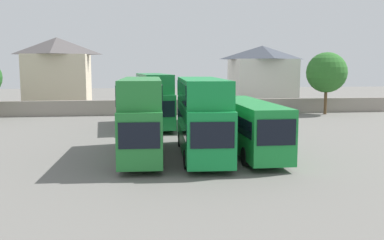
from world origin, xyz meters
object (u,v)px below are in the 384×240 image
at_px(bus_2, 202,113).
at_px(tree_behind_wall, 327,73).
at_px(bus_1, 142,113).
at_px(bus_4, 154,97).
at_px(house_terrace_left, 58,73).
at_px(house_terrace_centre, 262,76).
at_px(bus_5, 201,105).
at_px(bus_3, 249,124).

distance_m(bus_2, tree_behind_wall, 28.61).
distance_m(bus_1, bus_4, 13.67).
bearing_deg(bus_1, bus_4, 176.62).
distance_m(house_terrace_left, house_terrace_centre, 27.61).
xyz_separation_m(bus_2, bus_5, (2.04, 13.77, -0.81)).
xyz_separation_m(house_terrace_left, tree_behind_wall, (32.83, -9.02, 0.19)).
bearing_deg(tree_behind_wall, bus_4, -159.17).
height_order(bus_2, bus_3, bus_2).
relative_size(bus_4, bus_5, 1.08).
xyz_separation_m(bus_1, bus_4, (1.28, 13.61, 0.03)).
bearing_deg(bus_3, bus_4, -156.64).
height_order(bus_5, tree_behind_wall, tree_behind_wall).
xyz_separation_m(bus_2, house_terrace_left, (-14.38, 30.78, 2.04)).
relative_size(bus_2, tree_behind_wall, 1.47).
xyz_separation_m(bus_1, house_terrace_centre, (17.03, 30.74, 1.57)).
height_order(bus_3, bus_5, bus_5).
relative_size(bus_2, bus_4, 1.01).
xyz_separation_m(bus_1, bus_2, (3.80, -0.16, -0.01)).
xyz_separation_m(bus_1, house_terrace_left, (-10.58, 30.61, 2.03)).
xyz_separation_m(bus_1, tree_behind_wall, (22.25, 21.59, 2.22)).
height_order(bus_5, house_terrace_centre, house_terrace_centre).
relative_size(bus_3, house_terrace_centre, 1.31).
height_order(house_terrace_left, house_terrace_centre, house_terrace_left).
relative_size(bus_1, bus_4, 0.96).
relative_size(bus_1, bus_2, 0.95).
relative_size(bus_4, house_terrace_centre, 1.26).
relative_size(bus_3, tree_behind_wall, 1.52).
relative_size(bus_1, bus_5, 1.03).
bearing_deg(bus_1, bus_5, 158.75).
xyz_separation_m(bus_4, house_terrace_left, (-11.86, 17.00, 2.00)).
xyz_separation_m(bus_1, bus_5, (5.85, 13.61, -0.81)).
distance_m(bus_1, tree_behind_wall, 31.08).
bearing_deg(bus_2, bus_3, 100.29).
height_order(bus_1, bus_3, bus_1).
bearing_deg(house_terrace_centre, house_terrace_left, -179.74).
height_order(bus_4, tree_behind_wall, tree_behind_wall).
bearing_deg(bus_1, tree_behind_wall, 136.13).
distance_m(bus_3, house_terrace_centre, 32.17).
distance_m(bus_4, house_terrace_left, 20.82).
distance_m(house_terrace_left, tree_behind_wall, 34.05).
relative_size(bus_4, tree_behind_wall, 1.46).
bearing_deg(house_terrace_centre, bus_2, -113.18).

